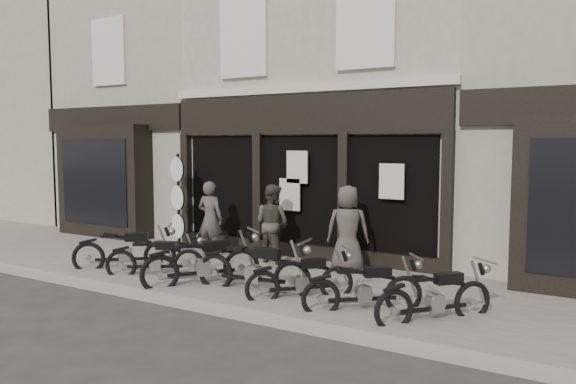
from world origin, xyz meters
The scene contains 17 objects.
ground_plane centered at (0.00, 0.00, 0.00)m, with size 90.00×90.00×0.00m, color #2D2B28.
pavement centered at (0.00, 0.90, 0.06)m, with size 30.00×4.20×0.12m, color #615C55.
kerb centered at (0.00, -1.25, 0.07)m, with size 30.00×0.25×0.13m, color gray.
central_building centered at (0.00, 5.95, 4.08)m, with size 7.30×6.22×8.34m.
neighbour_left centered at (-6.35, 5.90, 4.04)m, with size 5.60×6.73×8.34m.
filler_left centered at (-14.50, 6.00, 4.10)m, with size 11.00×6.00×8.20m, color #A09787.
motorcycle_0 centered at (-2.66, 0.00, 0.42)m, with size 1.87×1.57×1.05m.
motorcycle_1 centered at (-1.66, -0.11, 0.38)m, with size 1.76×1.34×0.96m.
motorcycle_2 centered at (-0.36, -0.17, 0.44)m, with size 1.63×2.00×1.12m.
motorcycle_3 centered at (0.75, -0.06, 0.44)m, with size 2.30×0.68×1.11m.
motorcycle_4 centered at (1.72, -0.01, 0.38)m, with size 1.54×1.57×0.95m.
motorcycle_5 centered at (2.96, -0.12, 0.39)m, with size 1.69×1.49×0.97m.
motorcycle_6 centered at (4.11, -0.04, 0.39)m, with size 1.49×1.74×0.99m.
man_left centered at (-1.91, 1.97, 1.01)m, with size 0.65×0.43×1.78m, color #473F3A.
man_centre centered at (-0.27, 2.14, 1.00)m, with size 0.86×0.67×1.76m, color #3C3931.
man_right centered at (1.60, 2.15, 1.03)m, with size 0.89×0.58×1.82m, color #433E38.
advert_sign_post centered at (-3.09, 2.16, 1.23)m, with size 0.60×0.40×2.54m.
Camera 1 is at (6.50, -8.41, 2.84)m, focal length 35.00 mm.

